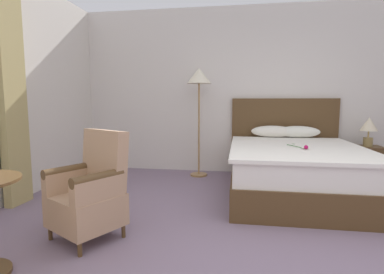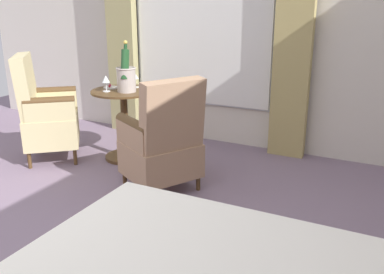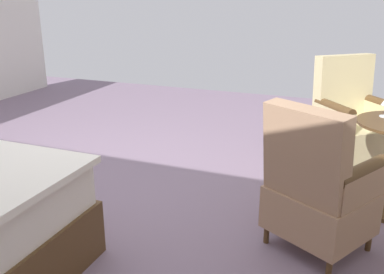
% 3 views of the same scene
% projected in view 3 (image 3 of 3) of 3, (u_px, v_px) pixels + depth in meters
% --- Properties ---
extents(ground_plane, '(7.76, 7.76, 0.00)m').
position_uv_depth(ground_plane, '(104.00, 187.00, 3.60)').
color(ground_plane, slate).
extents(armchair_by_window, '(0.73, 0.74, 0.96)m').
position_uv_depth(armchair_by_window, '(317.00, 190.00, 2.60)').
color(armchair_by_window, '#52381E').
rests_on(armchair_by_window, ground).
extents(armchair_facing_bed, '(0.77, 0.76, 1.04)m').
position_uv_depth(armchair_facing_bed, '(350.00, 123.00, 3.79)').
color(armchair_facing_bed, '#52381E').
rests_on(armchair_facing_bed, ground).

